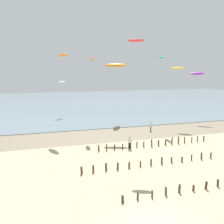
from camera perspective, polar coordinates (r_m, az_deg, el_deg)
The scene contains 16 objects.
wet_sand_strip at distance 35.72m, azimuth -4.67°, elevation -6.12°, with size 120.00×7.63×0.01m, color gray.
sea at distance 73.46m, azimuth -10.20°, elevation 2.44°, with size 160.00×70.00×0.10m, color gray.
groyne_near at distance 22.02m, azimuth 21.99°, elevation -17.04°, with size 15.46×0.34×0.76m.
groyne_mid at distance 25.06m, azimuth 8.13°, elevation -12.75°, with size 15.44×0.35×0.85m.
groyne_far at distance 31.48m, azimuth 10.67°, elevation -7.78°, with size 15.89×0.33×1.04m.
person_nearest_camera at distance 29.87m, azimuth 4.55°, elevation -7.66°, with size 0.56×0.30×1.71m.
person_mid_beach at distance 38.80m, azimuth 9.85°, elevation -3.49°, with size 0.36×0.52×1.71m.
kite_aloft_0 at distance 35.66m, azimuth -12.34°, elevation 13.93°, with size 2.58×0.82×0.41m, color orange.
kite_aloft_2 at distance 26.15m, azimuth 6.15°, elevation 17.65°, with size 1.84×0.59×0.29m, color red.
kite_aloft_3 at distance 35.98m, azimuth -5.14°, elevation 13.28°, with size 2.04×0.65×0.33m, color orange.
kite_aloft_4 at distance 43.08m, azimuth 16.39°, elevation 10.65°, with size 2.45×0.78×0.39m, color yellow.
kite_aloft_5 at distance 48.90m, azimuth 20.75°, elevation 9.17°, with size 2.79×0.89×0.45m, color purple.
kite_aloft_6 at distance 40.05m, azimuth 12.45°, elevation 13.40°, with size 2.03×0.65×0.33m, color #19B2B7.
kite_aloft_7 at distance 35.36m, azimuth 0.96°, elevation 11.84°, with size 3.40×1.09×0.54m, color orange.
kite_aloft_8 at distance 45.50m, azimuth 1.15°, elevation 11.74°, with size 3.31×1.06×0.53m, color #19B2B7.
kite_aloft_10 at distance 51.50m, azimuth -12.50°, elevation 7.46°, with size 2.34×0.75×0.38m, color white.
Camera 1 is at (-6.08, -11.77, 10.26)m, focal length 35.94 mm.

